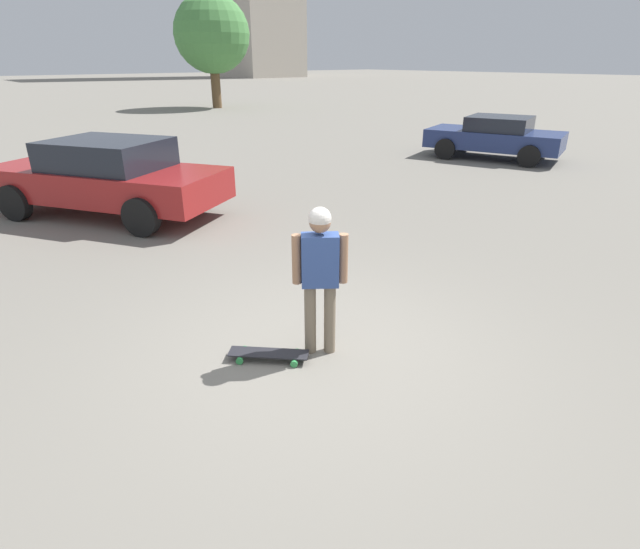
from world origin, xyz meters
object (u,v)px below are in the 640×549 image
Objects in this scene: skateboard at (269,354)px; car_parked_near at (107,176)px; person at (320,267)px; car_parked_far at (495,136)px.

skateboard is 6.58m from car_parked_near.
car_parked_far is at bearing 61.62° from person.
skateboard is 13.18m from car_parked_far.
person is at bearing -157.13° from skateboard.
person is at bearing 95.29° from car_parked_far.
skateboard is 0.17× the size of car_parked_far.
skateboard is 0.15× the size of car_parked_near.
person is 0.37× the size of car_parked_far.
car_parked_far reaches higher than skateboard.
car_parked_near is at bearing 63.67° from car_parked_far.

